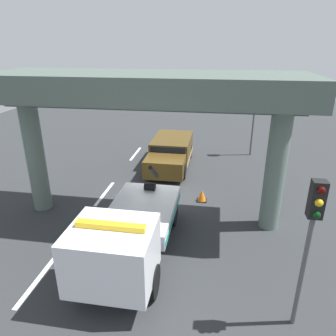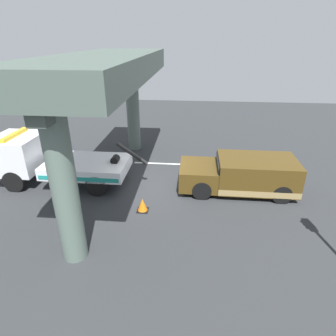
{
  "view_description": "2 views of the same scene",
  "coord_description": "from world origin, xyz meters",
  "px_view_note": "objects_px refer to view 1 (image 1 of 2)",
  "views": [
    {
      "loc": [
        13.08,
        2.61,
        6.88
      ],
      "look_at": [
        -1.11,
        0.34,
        1.1
      ],
      "focal_mm": 33.33,
      "sensor_mm": 36.0,
      "label": 1
    },
    {
      "loc": [
        -1.93,
        11.71,
        6.51
      ],
      "look_at": [
        -0.87,
        0.16,
        1.06
      ],
      "focal_mm": 29.94,
      "sensor_mm": 36.0,
      "label": 2
    }
  ],
  "objects_px": {
    "towed_van_green": "(171,153)",
    "traffic_light_far": "(312,225)",
    "tow_truck_white": "(128,234)",
    "traffic_cone_orange": "(202,196)",
    "traffic_light_near": "(255,106)"
  },
  "relations": [
    {
      "from": "towed_van_green",
      "to": "traffic_cone_orange",
      "type": "relative_size",
      "value": 9.45
    },
    {
      "from": "traffic_light_near",
      "to": "traffic_cone_orange",
      "type": "xyz_separation_m",
      "value": [
        6.98,
        -2.78,
        -2.99
      ]
    },
    {
      "from": "towed_van_green",
      "to": "tow_truck_white",
      "type": "bearing_deg",
      "value": -0.03
    },
    {
      "from": "tow_truck_white",
      "to": "towed_van_green",
      "type": "distance_m",
      "value": 9.24
    },
    {
      "from": "traffic_light_near",
      "to": "traffic_light_far",
      "type": "distance_m",
      "value": 13.5
    },
    {
      "from": "towed_van_green",
      "to": "traffic_light_far",
      "type": "xyz_separation_m",
      "value": [
        10.82,
        4.9,
        2.23
      ]
    },
    {
      "from": "traffic_light_near",
      "to": "tow_truck_white",
      "type": "bearing_deg",
      "value": -22.36
    },
    {
      "from": "towed_van_green",
      "to": "traffic_light_far",
      "type": "bearing_deg",
      "value": 24.36
    },
    {
      "from": "towed_van_green",
      "to": "traffic_cone_orange",
      "type": "height_order",
      "value": "towed_van_green"
    },
    {
      "from": "tow_truck_white",
      "to": "traffic_light_near",
      "type": "distance_m",
      "value": 13.05
    },
    {
      "from": "tow_truck_white",
      "to": "traffic_light_far",
      "type": "relative_size",
      "value": 1.76
    },
    {
      "from": "tow_truck_white",
      "to": "towed_van_green",
      "type": "xyz_separation_m",
      "value": [
        -9.23,
        0.0,
        -0.42
      ]
    },
    {
      "from": "tow_truck_white",
      "to": "traffic_light_far",
      "type": "height_order",
      "value": "traffic_light_far"
    },
    {
      "from": "traffic_light_near",
      "to": "traffic_cone_orange",
      "type": "distance_m",
      "value": 8.09
    },
    {
      "from": "traffic_light_far",
      "to": "traffic_cone_orange",
      "type": "distance_m",
      "value": 7.6
    }
  ]
}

